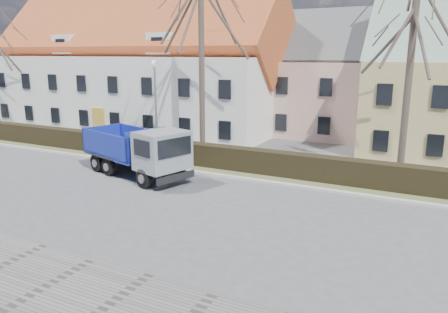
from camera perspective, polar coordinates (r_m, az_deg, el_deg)
The scene contains 12 objects.
ground at distance 20.59m, azimuth -9.72°, elevation -5.27°, with size 120.00×120.00×0.00m, color #515054.
curb_far at distance 24.24m, azimuth -3.26°, elevation -2.08°, with size 80.00×0.30×0.12m, color #B2AEA8.
grass_strip at distance 25.59m, azimuth -1.46°, elevation -1.25°, with size 80.00×3.00×0.10m, color #525B33.
hedge at distance 25.27m, azimuth -1.68°, elevation -0.03°, with size 60.00×0.90×1.30m, color black.
building_white at distance 40.18m, azimuth -11.38°, elevation 10.64°, with size 26.80×10.80×9.50m, color white, non-canonical shape.
building_pink at distance 36.49m, azimuth 14.75°, elevation 9.03°, with size 10.80×8.80×8.00m, color #CFA092, non-canonical shape.
tree_1 at distance 27.74m, azimuth -2.95°, elevation 12.99°, with size 9.20×9.20×12.65m, color #44372F, non-canonical shape.
tree_2 at distance 24.15m, azimuth 23.03°, elevation 9.93°, with size 8.00×8.00×11.00m, color #44372F, non-canonical shape.
dump_truck at distance 24.14m, azimuth -11.79°, elevation 0.90°, with size 7.07×2.62×2.83m, color navy, non-canonical shape.
streetlight at distance 28.05m, azimuth -8.87°, elevation 6.19°, with size 0.48×0.48×6.14m, color gray, non-canonical shape.
cart_frame at distance 28.27m, azimuth -17.05°, elevation 0.04°, with size 0.60×0.34×0.55m, color silver, non-canonical shape.
parked_car_a at distance 33.48m, azimuth -11.21°, elevation 2.95°, with size 1.39×3.45×1.17m, color black.
Camera 1 is at (11.80, -15.56, 6.54)m, focal length 35.00 mm.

